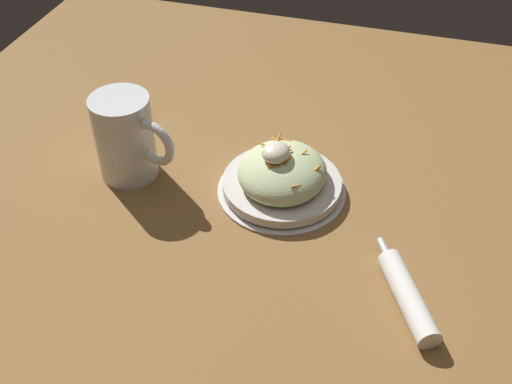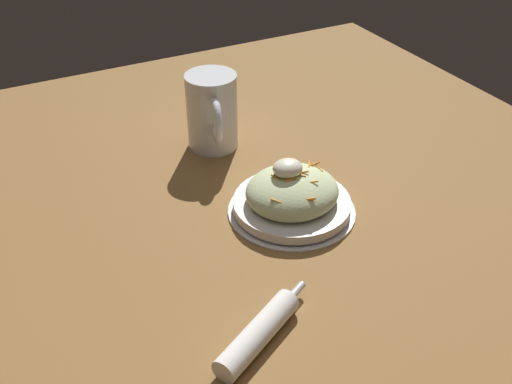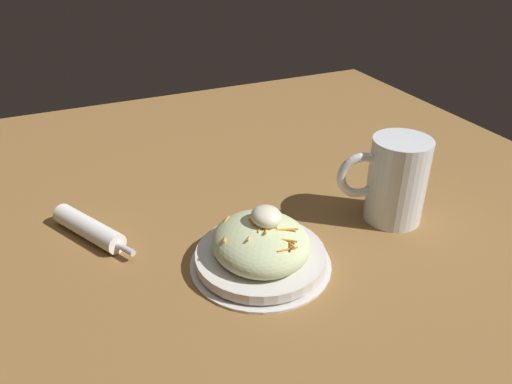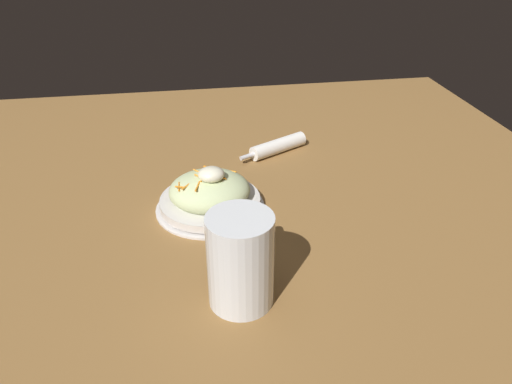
% 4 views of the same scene
% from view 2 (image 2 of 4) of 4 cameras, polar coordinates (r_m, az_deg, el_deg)
% --- Properties ---
extents(ground_plane, '(1.43, 1.43, 0.00)m').
position_cam_2_polar(ground_plane, '(0.97, -1.31, -3.37)').
color(ground_plane, olive).
extents(salad_plate, '(0.21, 0.21, 0.09)m').
position_cam_2_polar(salad_plate, '(0.98, 3.35, -0.37)').
color(salad_plate, silver).
rests_on(salad_plate, ground_plane).
extents(beer_mug, '(0.10, 0.15, 0.15)m').
position_cam_2_polar(beer_mug, '(1.15, -4.15, 7.20)').
color(beer_mug, white).
rests_on(beer_mug, ground_plane).
extents(napkin_roll, '(0.17, 0.11, 0.03)m').
position_cam_2_polar(napkin_roll, '(0.78, 0.25, -13.21)').
color(napkin_roll, white).
rests_on(napkin_roll, ground_plane).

